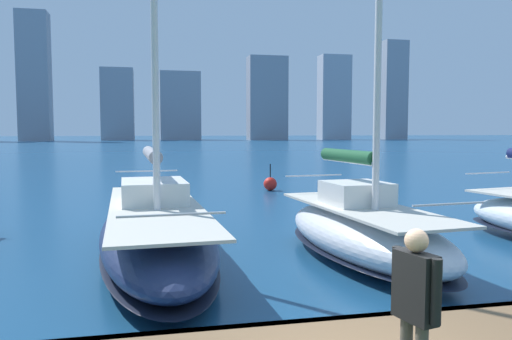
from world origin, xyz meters
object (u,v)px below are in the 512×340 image
sailboat_grey (156,230)px  channel_buoy (270,184)px  person_black_shirt (415,298)px  sailboat_forest (363,230)px

sailboat_grey → channel_buoy: bearing=-114.8°
person_black_shirt → channel_buoy: (-3.81, -21.17, -1.24)m
sailboat_grey → channel_buoy: size_ratio=7.77×
sailboat_grey → person_black_shirt: size_ratio=6.61×
person_black_shirt → sailboat_forest: bearing=-110.7°
sailboat_forest → person_black_shirt: bearing=69.3°
channel_buoy → sailboat_grey: bearing=65.2°
sailboat_grey → person_black_shirt: 8.35m
sailboat_forest → sailboat_grey: sailboat_grey is taller
sailboat_grey → sailboat_forest: bearing=167.8°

